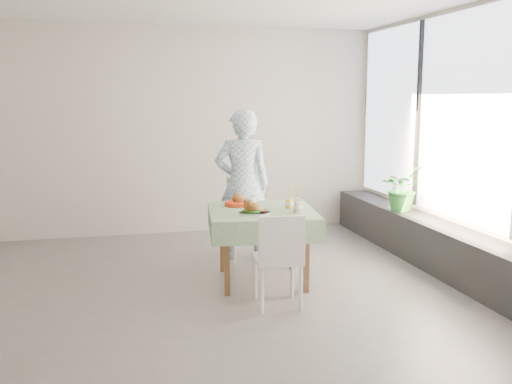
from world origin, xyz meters
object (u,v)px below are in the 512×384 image
object	(u,v)px
cafe_table	(262,237)
main_dish	(253,208)
diner	(242,185)
juice_cup_orange	(289,203)
chair_near	(278,277)
chair_far	(248,234)
potted_plant	(402,188)

from	to	relation	value
cafe_table	main_dish	world-z (taller)	main_dish
cafe_table	main_dish	xyz separation A→B (m)	(-0.14, -0.17, 0.33)
diner	cafe_table	bearing A→B (deg)	98.31
juice_cup_orange	chair_near	bearing A→B (deg)	-114.11
cafe_table	chair_far	size ratio (longest dim) A/B	1.24
cafe_table	chair_near	world-z (taller)	chair_near
juice_cup_orange	potted_plant	xyz separation A→B (m)	(1.64, 0.74, -0.03)
diner	main_dish	world-z (taller)	diner
chair_near	potted_plant	xyz separation A→B (m)	(1.96, 1.45, 0.51)
cafe_table	chair_near	xyz separation A→B (m)	(-0.03, -0.71, -0.20)
juice_cup_orange	cafe_table	bearing A→B (deg)	-179.25
chair_near	potted_plant	bearing A→B (deg)	36.41
diner	juice_cup_orange	xyz separation A→B (m)	(0.29, -0.87, -0.06)
chair_near	potted_plant	world-z (taller)	potted_plant
main_dish	potted_plant	world-z (taller)	potted_plant
chair_near	cafe_table	bearing A→B (deg)	87.28
juice_cup_orange	potted_plant	world-z (taller)	potted_plant
cafe_table	chair_far	bearing A→B (deg)	86.38
chair_near	juice_cup_orange	world-z (taller)	juice_cup_orange
chair_far	main_dish	xyz separation A→B (m)	(-0.19, -1.03, 0.51)
potted_plant	chair_far	bearing A→B (deg)	176.33
main_dish	cafe_table	bearing A→B (deg)	51.54
cafe_table	chair_far	distance (m)	0.88
chair_near	diner	size ratio (longest dim) A/B	0.49
chair_far	chair_near	xyz separation A→B (m)	(-0.09, -1.57, -0.02)
chair_near	main_dish	bearing A→B (deg)	100.82
diner	main_dish	xyz separation A→B (m)	(-0.13, -1.04, -0.07)
main_dish	diner	bearing A→B (deg)	82.98
potted_plant	juice_cup_orange	bearing A→B (deg)	-155.86
cafe_table	potted_plant	xyz separation A→B (m)	(1.93, 0.74, 0.32)
chair_far	diner	xyz separation A→B (m)	(-0.06, 0.01, 0.58)
diner	main_dish	size ratio (longest dim) A/B	5.47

